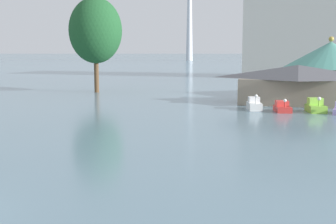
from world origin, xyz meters
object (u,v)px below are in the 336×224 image
at_px(green_roof_pavilion, 330,66).
at_px(background_building_block, 323,27).
at_px(boathouse, 298,84).
at_px(shoreline_tree_tall_left, 96,31).
at_px(pedal_boat_red, 282,107).
at_px(pedal_boat_white, 254,105).
at_px(pedal_boat_lime, 316,107).

xyz_separation_m(green_roof_pavilion, background_building_block, (1.30, 47.69, 7.56)).
distance_m(boathouse, shoreline_tree_tall_left, 31.12).
bearing_deg(pedal_boat_red, pedal_boat_white, -118.19).
height_order(pedal_boat_red, boathouse, boathouse).
distance_m(pedal_boat_red, boathouse, 8.00).
distance_m(pedal_boat_lime, background_building_block, 65.55).
distance_m(pedal_boat_white, background_building_block, 65.99).
bearing_deg(shoreline_tree_tall_left, background_building_block, 55.19).
xyz_separation_m(pedal_boat_white, pedal_boat_red, (2.98, -0.82, -0.10)).
relative_size(pedal_boat_lime, green_roof_pavilion, 0.22).
bearing_deg(green_roof_pavilion, boathouse, -113.23).
bearing_deg(pedal_boat_red, green_roof_pavilion, 149.06).
distance_m(pedal_boat_white, boathouse, 8.34).
xyz_separation_m(pedal_boat_red, green_roof_pavilion, (5.68, 17.38, 3.81)).
distance_m(pedal_boat_red, green_roof_pavilion, 18.68).
relative_size(pedal_boat_white, shoreline_tree_tall_left, 0.21).
xyz_separation_m(pedal_boat_white, background_building_block, (9.96, 64.25, 11.27)).
distance_m(pedal_boat_white, shoreline_tree_tall_left, 29.96).
xyz_separation_m(pedal_boat_lime, boathouse, (-1.84, 7.02, 1.86)).
bearing_deg(pedal_boat_white, pedal_boat_lime, 73.81).
xyz_separation_m(pedal_boat_white, boathouse, (4.46, 6.79, 1.89)).
height_order(pedal_boat_lime, shoreline_tree_tall_left, shoreline_tree_tall_left).
bearing_deg(boathouse, pedal_boat_white, -123.30).
bearing_deg(green_roof_pavilion, pedal_boat_red, -108.09).
distance_m(pedal_boat_white, green_roof_pavilion, 19.05).
relative_size(shoreline_tree_tall_left, background_building_block, 0.39).
relative_size(boathouse, shoreline_tree_tall_left, 1.01).
relative_size(pedal_boat_white, pedal_boat_lime, 1.05).
bearing_deg(pedal_boat_red, background_building_block, 161.03).
bearing_deg(pedal_boat_white, boathouse, 132.54).
relative_size(pedal_boat_red, boathouse, 0.21).
bearing_deg(green_roof_pavilion, background_building_block, 88.44).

